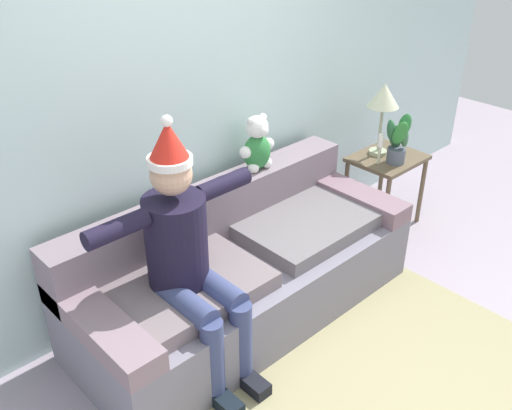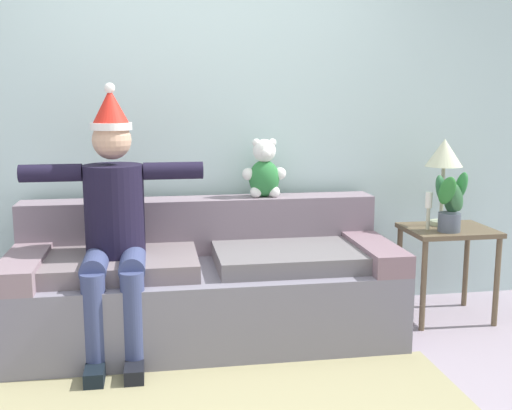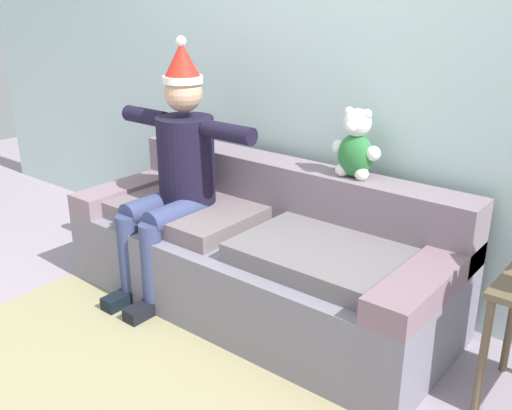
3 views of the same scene
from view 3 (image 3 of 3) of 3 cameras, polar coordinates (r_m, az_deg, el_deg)
The scene contains 6 objects.
ground_plane at distance 2.95m, azimuth -12.34°, elevation -16.92°, with size 10.00×10.00×0.00m, color #9E8F9D.
back_wall at distance 3.53m, azimuth 6.21°, elevation 13.56°, with size 7.00×0.10×2.70m, color silver.
couch at distance 3.39m, azimuth 0.50°, elevation -4.83°, with size 2.26×0.92×0.80m.
person_seated at distance 3.45m, azimuth -7.97°, elevation 3.50°, with size 1.02×0.77×1.52m.
teddy_bear at distance 3.18m, azimuth 9.76°, elevation 5.68°, with size 0.29×0.17×0.38m.
area_rug at distance 2.92m, azimuth -13.15°, elevation -17.28°, with size 2.38×1.15×0.01m, color tan.
Camera 3 is at (1.90, -1.40, 1.77)m, focal length 40.74 mm.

